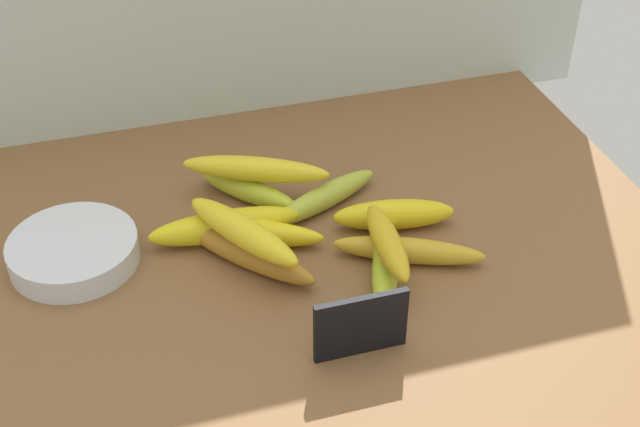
{
  "coord_description": "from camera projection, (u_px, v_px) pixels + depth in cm",
  "views": [
    {
      "loc": [
        -18.41,
        -84.0,
        76.34
      ],
      "look_at": [
        6.94,
        1.56,
        8.0
      ],
      "focal_mm": 48.48,
      "sensor_mm": 36.0,
      "label": 1
    }
  ],
  "objects": [
    {
      "name": "banana_9",
      "position": [
        242.0,
        230.0,
        1.09
      ],
      "size": [
        13.15,
        18.28,
        3.86
      ],
      "primitive_type": "ellipsoid",
      "rotation": [
        0.0,
        0.0,
        5.26
      ],
      "color": "yellow",
      "rests_on": "banana_2"
    },
    {
      "name": "banana_3",
      "position": [
        251.0,
        232.0,
        1.14
      ],
      "size": [
        19.19,
        11.22,
        3.5
      ],
      "primitive_type": "ellipsoid",
      "rotation": [
        0.0,
        0.0,
        5.86
      ],
      "color": "yellow",
      "rests_on": "counter_top"
    },
    {
      "name": "fruit_bowl",
      "position": [
        73.0,
        251.0,
        1.11
      ],
      "size": [
        16.72,
        16.72,
        3.45
      ],
      "primitive_type": "cylinder",
      "color": "silver",
      "rests_on": "counter_top"
    },
    {
      "name": "counter_top",
      "position": [
        273.0,
        269.0,
        1.14
      ],
      "size": [
        110.0,
        76.0,
        3.0
      ],
      "primitive_type": "cube",
      "color": "brown",
      "rests_on": "ground"
    },
    {
      "name": "banana_0",
      "position": [
        324.0,
        197.0,
        1.21
      ],
      "size": [
        18.43,
        10.89,
        3.4
      ],
      "primitive_type": "ellipsoid",
      "rotation": [
        0.0,
        0.0,
        3.57
      ],
      "color": "#ABB735",
      "rests_on": "counter_top"
    },
    {
      "name": "chalkboard_sign",
      "position": [
        360.0,
        327.0,
        0.97
      ],
      "size": [
        11.0,
        1.8,
        8.4
      ],
      "color": "black",
      "rests_on": "counter_top"
    },
    {
      "name": "banana_1",
      "position": [
        409.0,
        250.0,
        1.12
      ],
      "size": [
        19.39,
        11.33,
        3.36
      ],
      "primitive_type": "ellipsoid",
      "rotation": [
        0.0,
        0.0,
        2.71
      ],
      "color": "gold",
      "rests_on": "counter_top"
    },
    {
      "name": "banana_6",
      "position": [
        394.0,
        215.0,
        1.17
      ],
      "size": [
        17.03,
        7.31,
        4.17
      ],
      "primitive_type": "ellipsoid",
      "rotation": [
        0.0,
        0.0,
        2.95
      ],
      "color": "yellow",
      "rests_on": "counter_top"
    },
    {
      "name": "banana_5",
      "position": [
        386.0,
        264.0,
        1.09
      ],
      "size": [
        9.88,
        17.78,
        3.4
      ],
      "primitive_type": "ellipsoid",
      "rotation": [
        0.0,
        0.0,
        1.18
      ],
      "color": "#ADC32A",
      "rests_on": "counter_top"
    },
    {
      "name": "banana_10",
      "position": [
        256.0,
        169.0,
        1.2
      ],
      "size": [
        20.42,
        11.86,
        3.53
      ],
      "primitive_type": "ellipsoid",
      "rotation": [
        0.0,
        0.0,
        2.71
      ],
      "color": "yellow",
      "rests_on": "banana_4"
    },
    {
      "name": "banana_2",
      "position": [
        249.0,
        256.0,
        1.1
      ],
      "size": [
        16.35,
        18.03,
        3.72
      ],
      "primitive_type": "ellipsoid",
      "rotation": [
        0.0,
        0.0,
        5.43
      ],
      "color": "#AA7421",
      "rests_on": "counter_top"
    },
    {
      "name": "banana_7",
      "position": [
        225.0,
        226.0,
        1.15
      ],
      "size": [
        20.45,
        4.81,
        4.32
      ],
      "primitive_type": "ellipsoid",
      "rotation": [
        0.0,
        0.0,
        3.12
      ],
      "color": "yellow",
      "rests_on": "counter_top"
    },
    {
      "name": "banana_4",
      "position": [
        251.0,
        189.0,
        1.22
      ],
      "size": [
        13.35,
        14.18,
        3.45
      ],
      "primitive_type": "ellipsoid",
      "rotation": [
        0.0,
        0.0,
        2.31
      ],
      "color": "#B2C12B",
      "rests_on": "counter_top"
    },
    {
      "name": "banana_8",
      "position": [
        387.0,
        242.0,
        1.08
      ],
      "size": [
        4.31,
        15.34,
        3.39
      ],
      "primitive_type": "ellipsoid",
      "rotation": [
        0.0,
        0.0,
        1.51
      ],
      "color": "gold",
      "rests_on": "banana_5"
    }
  ]
}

